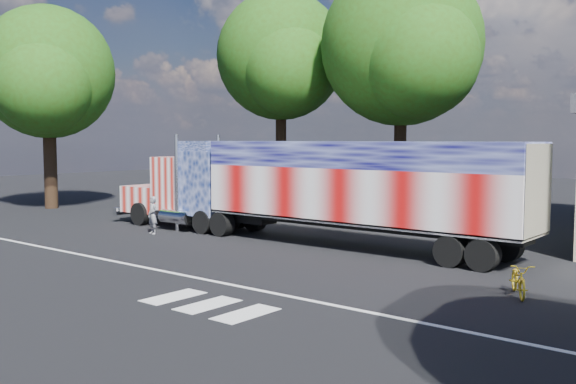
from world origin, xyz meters
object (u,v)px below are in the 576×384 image
Objects in this scene: tree_w_a at (48,73)px; tree_n_mid at (403,45)px; bicycle at (519,279)px; coach_bus at (303,180)px; semi_truck at (305,187)px; woman at (153,215)px; tree_nw_a at (282,57)px.

tree_n_mid is (14.20, 13.40, 1.67)m from tree_w_a.
tree_n_mid is (-12.72, 16.93, 8.63)m from bicycle.
coach_bus is at bearing 21.91° from tree_w_a.
tree_w_a is at bearing -136.65° from tree_n_mid.
semi_truck reaches higher than bicycle.
coach_bus reaches higher than woman.
coach_bus is 13.57m from tree_nw_a.
tree_w_a is at bearing 142.83° from bicycle.
tree_n_mid is at bearing 43.35° from tree_w_a.
tree_nw_a reaches higher than bicycle.
tree_n_mid is (-3.64, 13.66, 6.98)m from semi_truck.
coach_bus is 16.29m from bicycle.
tree_w_a is at bearing 179.19° from semi_truck.
tree_nw_a is at bearing 124.42° from woman.
tree_w_a reaches higher than woman.
tree_nw_a reaches higher than woman.
woman is 0.11× the size of tree_n_mid.
tree_nw_a is 8.92m from tree_n_mid.
semi_truck is 15.76m from tree_n_mid.
tree_nw_a is (-6.61, 16.06, 8.40)m from woman.
coach_bus is 10.82m from tree_n_mid.
tree_nw_a reaches higher than coach_bus.
tree_w_a is at bearing -111.39° from tree_nw_a.
tree_nw_a is (-12.56, 13.72, 7.10)m from semi_truck.
tree_w_a is at bearing 179.76° from woman.
woman is at bearing -98.23° from tree_n_mid.
woman is at bearing 146.73° from bicycle.
woman is 19.29m from tree_nw_a.
coach_bus is 15.40m from tree_w_a.
semi_truck is at bearing -51.35° from coach_bus.
tree_nw_a is at bearing 134.85° from coach_bus.
woman is at bearing -12.30° from tree_w_a.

